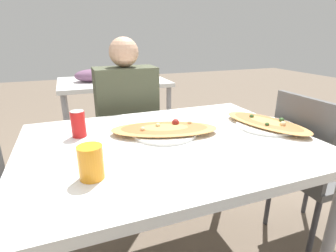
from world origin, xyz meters
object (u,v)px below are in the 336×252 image
chair_side_right (310,165)px  drink_glass (91,162)px  person_seated (127,112)px  soda_can (78,124)px  pizza_second (266,123)px  chair_far_seated (125,133)px  dining_table (169,154)px  pizza_main (165,130)px

chair_side_right → drink_glass: (-1.20, -0.14, 0.31)m
person_seated → soda_can: bearing=55.9°
person_seated → drink_glass: bearing=70.7°
pizza_second → person_seated: bearing=129.4°
pizza_second → chair_far_seated: bearing=125.2°
dining_table → person_seated: 0.70m
drink_glass → pizza_main: bearing=39.5°
soda_can → pizza_second: (0.92, -0.21, -0.04)m
chair_far_seated → soda_can: size_ratio=7.32×
dining_table → pizza_second: 0.55m
dining_table → soda_can: 0.45m
chair_side_right → pizza_second: size_ratio=1.79×
person_seated → soda_can: person_seated is taller
chair_far_seated → pizza_main: bearing=94.1°
person_seated → pizza_main: person_seated is taller
chair_far_seated → pizza_main: 0.77m
chair_side_right → soda_can: (-1.22, 0.27, 0.31)m
dining_table → chair_side_right: (0.84, -0.07, -0.18)m
pizza_main → drink_glass: size_ratio=4.79×
person_seated → pizza_main: (0.05, -0.61, 0.07)m
dining_table → pizza_main: size_ratio=2.33×
chair_side_right → pizza_main: size_ratio=1.64×
drink_glass → person_seated: bearing=70.7°
chair_far_seated → pizza_main: chair_far_seated is taller
pizza_main → soda_can: soda_can is taller
pizza_second → chair_side_right: bearing=-12.5°
dining_table → drink_glass: bearing=-149.0°
chair_side_right → pizza_second: chair_side_right is taller
chair_side_right → pizza_main: 0.88m
soda_can → pizza_second: soda_can is taller
pizza_second → drink_glass: bearing=-167.0°
pizza_main → person_seated: bearing=94.8°
chair_side_right → person_seated: bearing=-131.4°
pizza_second → pizza_main: bearing=169.4°
dining_table → pizza_main: bearing=82.7°
chair_side_right → person_seated: person_seated is taller
chair_far_seated → person_seated: bearing=90.0°
chair_far_seated → person_seated: 0.23m
pizza_main → drink_glass: (-0.37, -0.31, 0.04)m
chair_far_seated → pizza_main: size_ratio=1.64×
drink_glass → pizza_second: bearing=13.0°
dining_table → drink_glass: (-0.36, -0.22, 0.13)m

